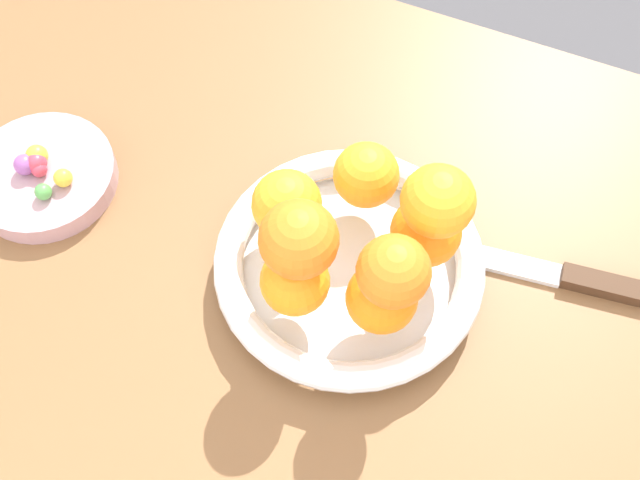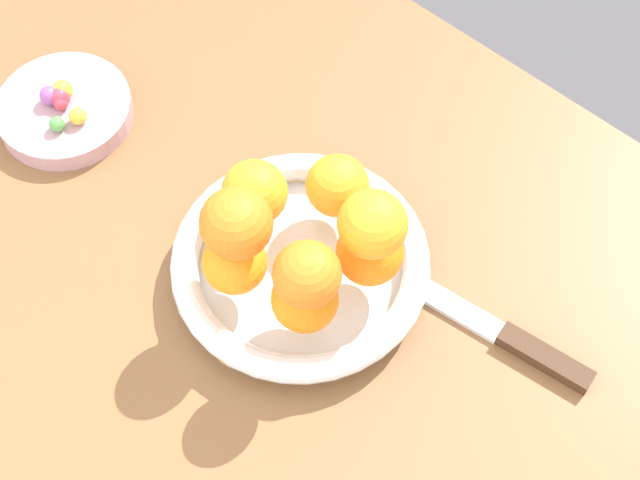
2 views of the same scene
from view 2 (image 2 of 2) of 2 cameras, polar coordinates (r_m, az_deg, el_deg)
dining_table at (r=1.01m, az=-4.48°, el=-4.17°), size 1.10×0.76×0.74m
fruit_bowl at (r=0.90m, az=-1.14°, el=-1.45°), size 0.24×0.24×0.04m
candy_dish at (r=1.05m, az=-14.63°, el=7.32°), size 0.14×0.14×0.02m
orange_0 at (r=0.85m, az=-4.99°, el=-1.30°), size 0.06×0.06×0.06m
orange_1 at (r=0.83m, az=-0.88°, el=-3.47°), size 0.06×0.06×0.06m
orange_2 at (r=0.86m, az=2.92°, el=-0.71°), size 0.06×0.06×0.06m
orange_3 at (r=0.89m, az=1.02°, el=3.19°), size 0.06×0.06×0.06m
orange_4 at (r=0.89m, az=-3.83°, el=2.78°), size 0.06×0.06×0.06m
orange_5 at (r=0.80m, az=3.07°, el=0.92°), size 0.06×0.06×0.06m
orange_6 at (r=0.78m, az=-0.76°, el=-2.02°), size 0.06×0.06×0.06m
orange_7 at (r=0.80m, az=-4.90°, el=0.97°), size 0.06×0.06×0.06m
candy_ball_0 at (r=1.02m, az=-15.06°, el=6.53°), size 0.02×0.02×0.02m
candy_ball_1 at (r=1.04m, az=-14.75°, el=8.43°), size 0.02×0.02×0.02m
candy_ball_2 at (r=1.04m, az=-14.89°, el=8.06°), size 0.02×0.02×0.02m
candy_ball_3 at (r=1.04m, az=-15.46°, el=8.10°), size 0.02×0.02×0.02m
candy_ball_4 at (r=1.03m, az=-14.86°, el=7.71°), size 0.02×0.02×0.02m
candy_ball_5 at (r=1.02m, az=-13.91°, el=7.01°), size 0.02×0.02×0.02m
knife at (r=0.91m, az=9.56°, el=-4.84°), size 0.26×0.05×0.01m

